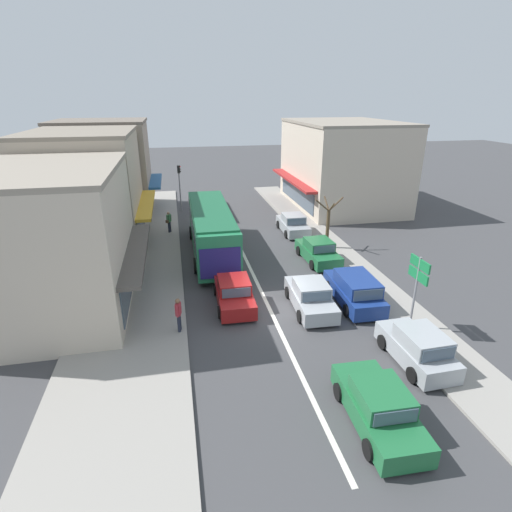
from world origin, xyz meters
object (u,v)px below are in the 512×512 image
object	(u,v)px
directional_road_sign	(418,276)
street_tree_right	(328,224)
sedan_adjacent_lane_lead	(310,296)
parked_hatchback_kerb_front	(418,348)
pedestrian_browsing_midblock	(178,313)
city_bus	(211,228)
parked_wagon_kerb_second	(355,290)
pedestrian_with_handbag_near	(169,221)
sedan_behind_bus_mid	(234,293)
parked_sedan_kerb_third	(318,251)
parked_sedan_kerb_rear	(293,224)
sedan_queue_far_back	(379,407)
traffic_light_downstreet	(179,180)

from	to	relation	value
directional_road_sign	street_tree_right	world-z (taller)	street_tree_right
sedan_adjacent_lane_lead	street_tree_right	bearing A→B (deg)	63.71
parked_hatchback_kerb_front	directional_road_sign	bearing A→B (deg)	63.73
parked_hatchback_kerb_front	directional_road_sign	distance (m)	3.24
pedestrian_browsing_midblock	city_bus	bearing A→B (deg)	75.63
parked_wagon_kerb_second	street_tree_right	bearing A→B (deg)	79.35
city_bus	street_tree_right	bearing A→B (deg)	-4.77
street_tree_right	pedestrian_browsing_midblock	bearing A→B (deg)	-139.62
pedestrian_with_handbag_near	city_bus	bearing A→B (deg)	-60.19
sedan_behind_bus_mid	parked_hatchback_kerb_front	size ratio (longest dim) A/B	1.14
parked_sedan_kerb_third	parked_sedan_kerb_rear	bearing A→B (deg)	89.27
parked_hatchback_kerb_front	parked_wagon_kerb_second	distance (m)	5.22
parked_hatchback_kerb_front	parked_wagon_kerb_second	xyz separation A→B (m)	(-0.33, 5.21, 0.04)
sedan_adjacent_lane_lead	sedan_queue_far_back	size ratio (longest dim) A/B	1.00
traffic_light_downstreet	street_tree_right	bearing A→B (deg)	-51.74
parked_sedan_kerb_rear	street_tree_right	world-z (taller)	street_tree_right
sedan_adjacent_lane_lead	street_tree_right	world-z (taller)	street_tree_right
parked_hatchback_kerb_front	parked_sedan_kerb_third	world-z (taller)	parked_hatchback_kerb_front
parked_sedan_kerb_third	parked_sedan_kerb_rear	size ratio (longest dim) A/B	1.01
city_bus	parked_wagon_kerb_second	bearing A→B (deg)	-52.21
directional_road_sign	pedestrian_browsing_midblock	world-z (taller)	directional_road_sign
city_bus	traffic_light_downstreet	world-z (taller)	traffic_light_downstreet
traffic_light_downstreet	parked_wagon_kerb_second	bearing A→B (deg)	-67.65
sedan_behind_bus_mid	pedestrian_with_handbag_near	xyz separation A→B (m)	(-3.21, 12.25, 0.40)
parked_wagon_kerb_second	street_tree_right	xyz separation A→B (m)	(1.45, 7.74, 1.05)
sedan_behind_bus_mid	parked_sedan_kerb_third	xyz separation A→B (m)	(6.23, 4.70, 0.00)
parked_hatchback_kerb_front	traffic_light_downstreet	bearing A→B (deg)	108.74
sedan_queue_far_back	parked_wagon_kerb_second	xyz separation A→B (m)	(2.74, 7.86, 0.08)
sedan_queue_far_back	pedestrian_with_handbag_near	bearing A→B (deg)	107.31
street_tree_right	parked_wagon_kerb_second	bearing A→B (deg)	-100.65
sedan_behind_bus_mid	parked_wagon_kerb_second	distance (m)	6.22
parked_sedan_kerb_rear	pedestrian_browsing_midblock	xyz separation A→B (m)	(-9.13, -12.84, 0.40)
parked_sedan_kerb_rear	sedan_adjacent_lane_lead	bearing A→B (deg)	-102.37
city_bus	parked_sedan_kerb_rear	xyz separation A→B (m)	(6.70, 3.32, -1.22)
parked_hatchback_kerb_front	directional_road_sign	world-z (taller)	directional_road_sign
sedan_adjacent_lane_lead	pedestrian_browsing_midblock	xyz separation A→B (m)	(-6.54, -1.02, 0.40)
parked_wagon_kerb_second	parked_sedan_kerb_rear	world-z (taller)	parked_wagon_kerb_second
traffic_light_downstreet	pedestrian_browsing_midblock	size ratio (longest dim) A/B	2.58
directional_road_sign	sedan_queue_far_back	bearing A→B (deg)	-130.31
parked_sedan_kerb_rear	traffic_light_downstreet	xyz separation A→B (m)	(-8.41, 8.30, 2.19)
traffic_light_downstreet	directional_road_sign	world-z (taller)	traffic_light_downstreet
parked_hatchback_kerb_front	parked_sedan_kerb_rear	size ratio (longest dim) A/B	0.88
sedan_behind_bus_mid	parked_sedan_kerb_rear	bearing A→B (deg)	59.37
sedan_behind_bus_mid	traffic_light_downstreet	xyz separation A→B (m)	(-2.11, 18.95, 2.19)
parked_wagon_kerb_second	pedestrian_with_handbag_near	world-z (taller)	pedestrian_with_handbag_near
parked_hatchback_kerb_front	pedestrian_with_handbag_near	size ratio (longest dim) A/B	2.29
sedan_queue_far_back	parked_hatchback_kerb_front	size ratio (longest dim) A/B	1.14
traffic_light_downstreet	directional_road_sign	xyz separation A→B (m)	(9.69, -22.94, -0.15)
city_bus	parked_hatchback_kerb_front	world-z (taller)	city_bus
parked_sedan_kerb_third	traffic_light_downstreet	bearing A→B (deg)	120.32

